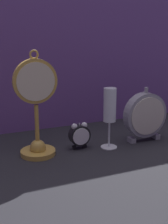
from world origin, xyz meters
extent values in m
plane|color=#232328|center=(0.00, 0.00, 0.00)|extent=(4.00, 4.00, 0.00)
cube|color=#6B478E|center=(0.00, 0.33, 0.31)|extent=(1.74, 0.01, 0.61)
cylinder|color=gold|center=(-0.18, 0.06, 0.01)|extent=(0.12, 0.12, 0.02)
sphere|color=gold|center=(-0.18, 0.06, 0.03)|extent=(0.05, 0.05, 0.05)
cylinder|color=gold|center=(-0.18, 0.06, 0.09)|extent=(0.01, 0.01, 0.16)
cylinder|color=gold|center=(-0.18, 0.06, 0.25)|extent=(0.14, 0.02, 0.14)
cylinder|color=beige|center=(-0.18, 0.05, 0.25)|extent=(0.12, 0.00, 0.12)
torus|color=gold|center=(-0.18, 0.06, 0.33)|extent=(0.03, 0.01, 0.03)
cube|color=black|center=(-0.05, 0.06, 0.01)|extent=(0.01, 0.01, 0.01)
cube|color=black|center=(-0.01, 0.06, 0.01)|extent=(0.01, 0.01, 0.01)
cylinder|color=black|center=(-0.03, 0.06, 0.05)|extent=(0.07, 0.03, 0.07)
cylinder|color=silver|center=(-0.03, 0.04, 0.05)|extent=(0.06, 0.00, 0.06)
sphere|color=silver|center=(-0.05, 0.06, 0.08)|extent=(0.02, 0.02, 0.02)
sphere|color=silver|center=(-0.01, 0.06, 0.08)|extent=(0.02, 0.02, 0.02)
cylinder|color=silver|center=(-0.03, 0.06, 0.09)|extent=(0.00, 0.00, 0.01)
cube|color=gray|center=(0.17, 0.03, 0.01)|extent=(0.02, 0.03, 0.02)
cube|color=gray|center=(0.28, 0.03, 0.01)|extent=(0.02, 0.03, 0.02)
cylinder|color=gray|center=(0.23, 0.03, 0.10)|extent=(0.17, 0.04, 0.17)
cylinder|color=beige|center=(0.23, 0.01, 0.10)|extent=(0.14, 0.00, 0.14)
cylinder|color=gray|center=(0.23, 0.03, 0.19)|extent=(0.01, 0.01, 0.02)
cylinder|color=silver|center=(0.07, 0.02, 0.00)|extent=(0.06, 0.06, 0.01)
cylinder|color=silver|center=(0.07, 0.02, 0.05)|extent=(0.01, 0.01, 0.09)
cylinder|color=white|center=(0.07, 0.02, 0.16)|extent=(0.04, 0.04, 0.12)
cylinder|color=beige|center=(0.07, 0.02, 0.14)|extent=(0.04, 0.04, 0.08)
camera|label=1|loc=(-0.42, -0.90, 0.42)|focal=50.00mm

